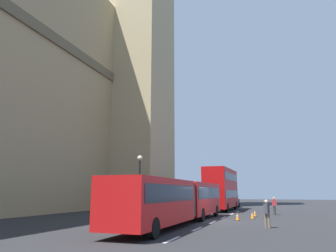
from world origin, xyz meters
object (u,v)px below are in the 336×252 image
at_px(sedan_lead, 232,201).
at_px(traffic_cone_middle, 252,216).
at_px(articulated_bus, 178,198).
at_px(traffic_cone_east, 255,213).
at_px(traffic_cone_west, 237,217).
at_px(double_decker_bus, 221,187).
at_px(pedestrian_near_cones, 267,213).
at_px(street_lamp, 139,181).
at_px(pedestrian_by_kerb, 274,205).

height_order(sedan_lead, traffic_cone_middle, sedan_lead).
xyz_separation_m(articulated_bus, traffic_cone_east, (8.79, -4.44, -1.46)).
bearing_deg(articulated_bus, traffic_cone_west, -40.13).
distance_m(traffic_cone_west, traffic_cone_east, 4.74).
relative_size(double_decker_bus, pedestrian_near_cones, 6.11).
distance_m(sedan_lead, traffic_cone_east, 17.83).
relative_size(articulated_bus, traffic_cone_east, 31.48).
bearing_deg(double_decker_bus, pedestrian_near_cones, -161.58).
bearing_deg(traffic_cone_middle, traffic_cone_west, 148.48).
height_order(articulated_bus, traffic_cone_middle, articulated_bus).
bearing_deg(pedestrian_near_cones, traffic_cone_west, 26.66).
bearing_deg(street_lamp, articulated_bus, -125.44).
distance_m(double_decker_bus, traffic_cone_middle, 12.46).
bearing_deg(double_decker_bus, traffic_cone_east, -151.94).
bearing_deg(traffic_cone_west, pedestrian_near_cones, -153.34).
xyz_separation_m(street_lamp, pedestrian_near_cones, (-3.94, -10.45, -2.14)).
bearing_deg(traffic_cone_middle, pedestrian_near_cones, -167.30).
height_order(traffic_cone_east, pedestrian_by_kerb, pedestrian_by_kerb).
xyz_separation_m(street_lamp, pedestrian_by_kerb, (8.29, -10.61, -2.14)).
height_order(articulated_bus, sedan_lead, articulated_bus).
bearing_deg(pedestrian_by_kerb, sedan_lead, 23.27).
distance_m(double_decker_bus, street_lamp, 14.64).
relative_size(double_decker_bus, traffic_cone_middle, 17.80).
xyz_separation_m(articulated_bus, traffic_cone_west, (4.15, -3.50, -1.46)).
distance_m(articulated_bus, street_lamp, 5.68).
xyz_separation_m(articulated_bus, pedestrian_by_kerb, (11.49, -6.11, -0.83)).
height_order(articulated_bus, pedestrian_by_kerb, articulated_bus).
bearing_deg(pedestrian_by_kerb, double_decker_bus, 47.32).
bearing_deg(sedan_lead, street_lamp, 169.14).
bearing_deg(double_decker_bus, street_lamp, 162.07).
height_order(double_decker_bus, traffic_cone_east, double_decker_bus).
distance_m(articulated_bus, traffic_cone_east, 9.96).
distance_m(sedan_lead, pedestrian_near_cones, 27.42).
xyz_separation_m(traffic_cone_east, street_lamp, (-5.58, 8.95, 2.77)).
height_order(traffic_cone_west, street_lamp, street_lamp).
height_order(articulated_bus, pedestrian_near_cones, articulated_bus).
bearing_deg(sedan_lead, traffic_cone_west, -170.57).
xyz_separation_m(double_decker_bus, traffic_cone_middle, (-11.37, -4.48, -2.43)).
height_order(articulated_bus, street_lamp, street_lamp).
bearing_deg(traffic_cone_middle, sedan_lead, 12.84).
relative_size(street_lamp, pedestrian_near_cones, 3.12).
relative_size(double_decker_bus, street_lamp, 1.96).
distance_m(sedan_lead, street_lamp, 23.32).
height_order(double_decker_bus, street_lamp, street_lamp).
distance_m(traffic_cone_east, street_lamp, 10.91).
relative_size(traffic_cone_west, traffic_cone_east, 1.00).
bearing_deg(pedestrian_near_cones, traffic_cone_east, 8.95).
relative_size(articulated_bus, sedan_lead, 4.15).
bearing_deg(traffic_cone_middle, traffic_cone_east, 0.70).
relative_size(pedestrian_near_cones, pedestrian_by_kerb, 1.00).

